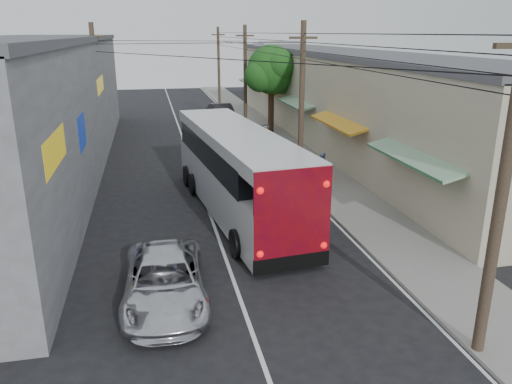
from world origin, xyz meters
TOP-DOWN VIEW (x-y plane):
  - ground at (0.00, 0.00)m, footprint 120.00×120.00m
  - sidewalk at (6.50, 20.00)m, footprint 3.00×80.00m
  - building_right at (10.99, 22.00)m, footprint 7.09×40.00m
  - building_left at (-8.50, 18.00)m, footprint 7.20×36.00m
  - utility_poles at (3.13, 20.33)m, footprint 11.80×45.28m
  - street_tree at (6.87, 26.02)m, footprint 4.40×4.00m
  - coach_bus at (1.19, 9.10)m, footprint 3.96×12.70m
  - jeepney at (-2.13, 1.98)m, footprint 2.46×5.07m
  - parked_suv at (4.13, 17.32)m, footprint 2.53×6.18m
  - parked_car_mid at (3.80, 20.05)m, footprint 1.81×4.11m
  - parked_car_far at (3.80, 31.45)m, footprint 2.09×4.98m
  - pedestrian_near at (5.40, 13.76)m, footprint 0.74×0.61m
  - pedestrian_far at (6.28, 12.68)m, footprint 0.85×0.76m

SIDE VIEW (x-z plane):
  - ground at x=0.00m, z-range 0.00..0.00m
  - sidewalk at x=6.50m, z-range 0.00..0.12m
  - parked_car_mid at x=3.80m, z-range 0.00..1.38m
  - jeepney at x=-2.13m, z-range 0.00..1.39m
  - parked_car_far at x=3.80m, z-range 0.00..1.60m
  - pedestrian_far at x=6.28m, z-range 0.12..1.57m
  - parked_suv at x=4.13m, z-range 0.00..1.79m
  - pedestrian_near at x=5.40m, z-range 0.12..1.86m
  - coach_bus at x=1.19m, z-range 0.06..3.67m
  - building_right at x=10.99m, z-range 0.03..6.28m
  - building_left at x=-8.50m, z-range 0.03..7.28m
  - utility_poles at x=3.13m, z-range 0.13..8.13m
  - street_tree at x=6.87m, z-range 1.37..7.97m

